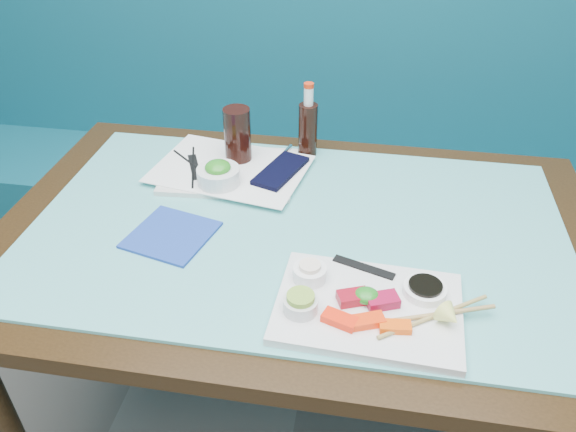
% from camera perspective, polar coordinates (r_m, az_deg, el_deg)
% --- Properties ---
extents(booth_bench, '(3.00, 0.56, 1.17)m').
position_cam_1_polar(booth_bench, '(2.20, 4.16, 3.76)').
color(booth_bench, '#0F4F5F').
rests_on(booth_bench, ground).
extents(dining_table, '(1.40, 0.90, 0.75)m').
position_cam_1_polar(dining_table, '(1.35, 0.86, -4.22)').
color(dining_table, black).
rests_on(dining_table, ground).
extents(glass_top, '(1.22, 0.76, 0.01)m').
position_cam_1_polar(glass_top, '(1.29, 0.89, -1.25)').
color(glass_top, '#58B0AF').
rests_on(glass_top, dining_table).
extents(sashimi_plate, '(0.36, 0.26, 0.02)m').
position_cam_1_polar(sashimi_plate, '(1.09, 8.13, -9.24)').
color(sashimi_plate, white).
rests_on(sashimi_plate, glass_top).
extents(salmon_left, '(0.07, 0.05, 0.02)m').
position_cam_1_polar(salmon_left, '(1.04, 5.26, -10.43)').
color(salmon_left, '#FF260A').
rests_on(salmon_left, sashimi_plate).
extents(salmon_mid, '(0.07, 0.05, 0.02)m').
position_cam_1_polar(salmon_mid, '(1.04, 8.07, -10.51)').
color(salmon_mid, '#FF340A').
rests_on(salmon_mid, sashimi_plate).
extents(salmon_right, '(0.06, 0.03, 0.01)m').
position_cam_1_polar(salmon_right, '(1.04, 10.84, -10.98)').
color(salmon_right, '#FC510A').
rests_on(salmon_right, sashimi_plate).
extents(tuna_left, '(0.07, 0.05, 0.02)m').
position_cam_1_polar(tuna_left, '(1.08, 6.63, -8.21)').
color(tuna_left, maroon).
rests_on(tuna_left, sashimi_plate).
extents(tuna_right, '(0.07, 0.06, 0.02)m').
position_cam_1_polar(tuna_right, '(1.08, 9.56, -8.48)').
color(tuna_right, maroon).
rests_on(tuna_right, sashimi_plate).
extents(seaweed_garnish, '(0.06, 0.06, 0.03)m').
position_cam_1_polar(seaweed_garnish, '(1.08, 7.99, -8.02)').
color(seaweed_garnish, '#1D771B').
rests_on(seaweed_garnish, sashimi_plate).
extents(ramekin_wasabi, '(0.07, 0.07, 0.03)m').
position_cam_1_polar(ramekin_wasabi, '(1.05, 1.28, -8.99)').
color(ramekin_wasabi, silver).
rests_on(ramekin_wasabi, sashimi_plate).
extents(wasabi_fill, '(0.05, 0.05, 0.01)m').
position_cam_1_polar(wasabi_fill, '(1.04, 1.29, -8.23)').
color(wasabi_fill, '#7EAB37').
rests_on(wasabi_fill, ramekin_wasabi).
extents(ramekin_ginger, '(0.08, 0.08, 0.03)m').
position_cam_1_polar(ramekin_ginger, '(1.12, 2.21, -5.81)').
color(ramekin_ginger, white).
rests_on(ramekin_ginger, sashimi_plate).
extents(ginger_fill, '(0.05, 0.05, 0.01)m').
position_cam_1_polar(ginger_fill, '(1.11, 2.24, -5.09)').
color(ginger_fill, '#F3DDC8').
rests_on(ginger_fill, ramekin_ginger).
extents(soy_dish, '(0.10, 0.10, 0.02)m').
position_cam_1_polar(soy_dish, '(1.12, 13.72, -7.29)').
color(soy_dish, white).
rests_on(soy_dish, sashimi_plate).
extents(soy_fill, '(0.09, 0.09, 0.01)m').
position_cam_1_polar(soy_fill, '(1.11, 13.80, -6.87)').
color(soy_fill, black).
rests_on(soy_fill, soy_dish).
extents(lemon_wedge, '(0.06, 0.06, 0.05)m').
position_cam_1_polar(lemon_wedge, '(1.06, 16.13, -9.80)').
color(lemon_wedge, '#F0F574').
rests_on(lemon_wedge, sashimi_plate).
extents(chopstick_sleeve, '(0.13, 0.06, 0.00)m').
position_cam_1_polar(chopstick_sleeve, '(1.16, 7.70, -5.18)').
color(chopstick_sleeve, black).
rests_on(chopstick_sleeve, sashimi_plate).
extents(wooden_chopstick_a, '(0.25, 0.10, 0.01)m').
position_cam_1_polar(wooden_chopstick_a, '(1.08, 14.06, -9.79)').
color(wooden_chopstick_a, '#9F7F4B').
rests_on(wooden_chopstick_a, sashimi_plate).
extents(wooden_chopstick_b, '(0.20, 0.15, 0.01)m').
position_cam_1_polar(wooden_chopstick_b, '(1.08, 14.59, -9.84)').
color(wooden_chopstick_b, '#9E884A').
rests_on(wooden_chopstick_b, sashimi_plate).
extents(serving_tray, '(0.36, 0.28, 0.01)m').
position_cam_1_polar(serving_tray, '(1.50, -5.86, 4.58)').
color(serving_tray, silver).
rests_on(serving_tray, glass_top).
extents(paper_placemat, '(0.43, 0.34, 0.00)m').
position_cam_1_polar(paper_placemat, '(1.49, -5.88, 4.83)').
color(paper_placemat, white).
rests_on(paper_placemat, serving_tray).
extents(seaweed_bowl, '(0.14, 0.14, 0.04)m').
position_cam_1_polar(seaweed_bowl, '(1.42, -7.07, 4.04)').
color(seaweed_bowl, silver).
rests_on(seaweed_bowl, serving_tray).
extents(seaweed_salad, '(0.08, 0.08, 0.03)m').
position_cam_1_polar(seaweed_salad, '(1.41, -7.14, 4.94)').
color(seaweed_salad, '#29831E').
rests_on(seaweed_salad, seaweed_bowl).
extents(cola_glass, '(0.08, 0.08, 0.15)m').
position_cam_1_polar(cola_glass, '(1.50, -5.15, 8.23)').
color(cola_glass, black).
rests_on(cola_glass, serving_tray).
extents(navy_pouch, '(0.13, 0.19, 0.01)m').
position_cam_1_polar(navy_pouch, '(1.46, -0.75, 4.60)').
color(navy_pouch, black).
rests_on(navy_pouch, serving_tray).
extents(fork, '(0.03, 0.08, 0.01)m').
position_cam_1_polar(fork, '(1.55, -0.28, 6.52)').
color(fork, white).
rests_on(fork, serving_tray).
extents(black_chopstick_a, '(0.07, 0.21, 0.01)m').
position_cam_1_polar(black_chopstick_a, '(1.51, -9.63, 4.96)').
color(black_chopstick_a, black).
rests_on(black_chopstick_a, serving_tray).
extents(black_chopstick_b, '(0.17, 0.15, 0.01)m').
position_cam_1_polar(black_chopstick_b, '(1.51, -9.34, 4.95)').
color(black_chopstick_b, black).
rests_on(black_chopstick_b, serving_tray).
extents(tray_sleeve, '(0.07, 0.13, 0.00)m').
position_cam_1_polar(tray_sleeve, '(1.51, -9.48, 4.92)').
color(tray_sleeve, black).
rests_on(tray_sleeve, serving_tray).
extents(cola_bottle_body, '(0.06, 0.06, 0.15)m').
position_cam_1_polar(cola_bottle_body, '(1.55, 2.03, 8.72)').
color(cola_bottle_body, black).
rests_on(cola_bottle_body, glass_top).
extents(cola_bottle_neck, '(0.03, 0.03, 0.05)m').
position_cam_1_polar(cola_bottle_neck, '(1.51, 2.11, 12.06)').
color(cola_bottle_neck, white).
rests_on(cola_bottle_neck, cola_bottle_body).
extents(cola_bottle_cap, '(0.03, 0.03, 0.01)m').
position_cam_1_polar(cola_bottle_cap, '(1.49, 2.13, 13.13)').
color(cola_bottle_cap, red).
rests_on(cola_bottle_cap, cola_bottle_neck).
extents(blue_napkin, '(0.21, 0.21, 0.01)m').
position_cam_1_polar(blue_napkin, '(1.29, -11.78, -1.88)').
color(blue_napkin, navy).
rests_on(blue_napkin, glass_top).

